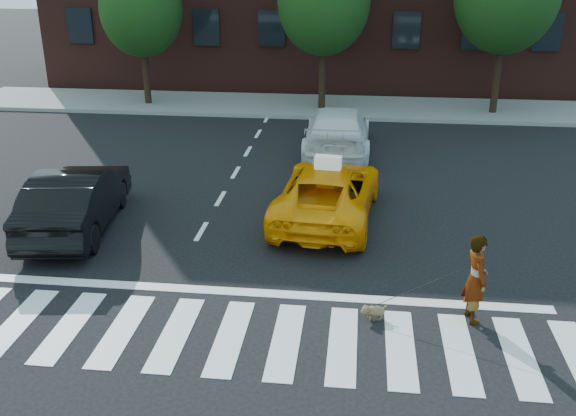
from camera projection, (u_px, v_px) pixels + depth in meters
The scene contains 10 objects.
ground at pixel (230, 337), 11.42m from camera, with size 120.00×120.00×0.00m, color black.
crosswalk at pixel (230, 337), 11.42m from camera, with size 13.00×2.40×0.01m, color silver.
stop_line at pixel (246, 292), 12.89m from camera, with size 12.00×0.30×0.01m, color silver.
sidewalk_far at pixel (311, 106), 27.47m from camera, with size 30.00×4.00×0.15m, color slate.
taxi at pixel (328, 192), 16.18m from camera, with size 2.31×5.00×1.39m, color #FF9505.
black_sedan at pixel (76, 199), 15.55m from camera, with size 1.63×4.68×1.54m, color black.
white_suv at pixel (337, 130), 21.33m from camera, with size 2.14×5.27×1.53m, color white.
woman at pixel (476, 278), 11.65m from camera, with size 0.63×0.41×1.72m, color #999999.
dog at pixel (373, 311), 11.92m from camera, with size 0.50×0.31×0.29m.
taxi_sign at pixel (328, 162), 15.67m from camera, with size 0.65×0.28×0.32m, color white.
Camera 1 is at (2.13, -9.51, 6.47)m, focal length 40.00 mm.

